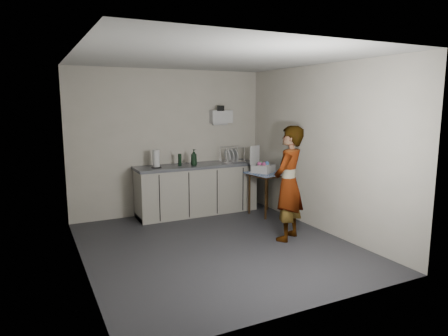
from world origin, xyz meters
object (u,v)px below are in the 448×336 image
kitchen_counter (197,190)px  standing_man (288,183)px  dish_rack (232,159)px  side_table (267,178)px  dark_bottle (180,160)px  paper_towel (156,159)px  soap_bottle (194,157)px  soda_can (194,161)px  bakery_box (262,166)px

kitchen_counter → standing_man: (0.67, -1.90, 0.42)m
dish_rack → standing_man: bearing=-90.9°
side_table → kitchen_counter: bearing=140.1°
side_table → dark_bottle: size_ratio=3.63×
dark_bottle → paper_towel: 0.43m
soap_bottle → soda_can: bearing=71.7°
soda_can → kitchen_counter: bearing=29.9°
dark_bottle → paper_towel: paper_towel is taller
dark_bottle → paper_towel: (-0.43, -0.01, 0.04)m
soda_can → side_table: bearing=-26.6°
soda_can → dish_rack: 0.77m
soap_bottle → dark_bottle: bearing=159.5°
standing_man → bakery_box: 1.36m
standing_man → dish_rack: (0.03, 1.86, 0.13)m
soda_can → dark_bottle: 0.26m
paper_towel → bakery_box: bearing=-17.1°
dark_bottle → paper_towel: size_ratio=0.70×
dark_bottle → dish_rack: size_ratio=0.52×
side_table → bakery_box: bearing=137.1°
standing_man → paper_towel: standing_man is taller
kitchen_counter → dark_bottle: bearing=-176.1°
paper_towel → bakery_box: size_ratio=0.65×
soda_can → paper_towel: (-0.69, 0.01, 0.08)m
standing_man → bakery_box: size_ratio=3.59×
dark_bottle → dish_rack: (1.03, -0.01, -0.04)m
kitchen_counter → dish_rack: bearing=-3.0°
dish_rack → bakery_box: 0.65m
side_table → dish_rack: (-0.40, 0.60, 0.30)m
bakery_box → dish_rack: bearing=90.3°
bakery_box → side_table: bearing=-63.5°
kitchen_counter → side_table: kitchen_counter is taller
standing_man → soap_bottle: (-0.77, 1.79, 0.21)m
soap_bottle → standing_man: bearing=-66.8°
dish_rack → soap_bottle: bearing=-174.8°
standing_man → dark_bottle: size_ratio=7.89×
soda_can → soap_bottle: bearing=-108.3°
dark_bottle → bakery_box: bakery_box is taller
dark_bottle → dish_rack: bearing=-0.8°
standing_man → soap_bottle: bearing=-100.1°
dish_rack → bakery_box: (0.33, -0.55, -0.09)m
soap_bottle → paper_towel: 0.67m
standing_man → dark_bottle: standing_man is taller
soda_can → bakery_box: bearing=-26.1°
soda_can → dish_rack: bearing=0.5°
paper_towel → soda_can: bearing=-0.8°
soda_can → bakery_box: size_ratio=0.29×
standing_man → paper_towel: (-1.43, 1.86, 0.21)m
soda_can → dish_rack: dish_rack is taller
side_table → soda_can: (-1.18, 0.59, 0.30)m
dark_bottle → dish_rack: 1.03m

